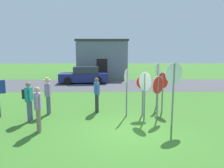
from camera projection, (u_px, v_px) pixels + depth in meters
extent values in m
plane|color=#3D7528|center=(127.00, 132.00, 7.84)|extent=(80.00, 80.00, 0.00)
cube|color=#4C4C51|center=(117.00, 85.00, 18.43)|extent=(60.00, 6.40, 0.01)
cube|color=slate|center=(103.00, 59.00, 23.86)|extent=(5.30, 4.54, 3.90)
cube|color=#383333|center=(103.00, 41.00, 23.53)|extent=(5.50, 4.74, 0.20)
cube|color=black|center=(102.00, 69.00, 21.75)|extent=(1.10, 0.08, 2.10)
cube|color=navy|center=(84.00, 77.00, 19.34)|extent=(4.42, 2.11, 0.76)
cube|color=#2D333D|center=(86.00, 70.00, 19.25)|extent=(2.34, 1.69, 0.60)
cylinder|color=black|center=(68.00, 81.00, 18.38)|extent=(0.65, 0.27, 0.64)
cylinder|color=black|center=(70.00, 78.00, 20.15)|extent=(0.65, 0.27, 0.64)
cylinder|color=black|center=(98.00, 81.00, 18.59)|extent=(0.65, 0.27, 0.64)
cylinder|color=black|center=(98.00, 78.00, 20.36)|extent=(0.65, 0.27, 0.64)
cylinder|color=slate|center=(127.00, 93.00, 9.57)|extent=(0.09, 0.09, 2.11)
cylinder|color=white|center=(127.00, 76.00, 9.44)|extent=(0.27, 0.60, 0.65)
cylinder|color=red|center=(127.00, 76.00, 9.44)|extent=(0.25, 0.56, 0.60)
cylinder|color=slate|center=(144.00, 98.00, 8.89)|extent=(0.10, 0.10, 2.04)
cylinder|color=white|center=(145.00, 82.00, 8.78)|extent=(0.41, 0.70, 0.80)
cylinder|color=red|center=(145.00, 82.00, 8.78)|extent=(0.38, 0.65, 0.74)
cylinder|color=slate|center=(173.00, 96.00, 8.15)|extent=(0.09, 0.09, 2.49)
cylinder|color=white|center=(174.00, 73.00, 8.01)|extent=(0.75, 0.37, 0.83)
cylinder|color=red|center=(174.00, 73.00, 8.02)|extent=(0.70, 0.34, 0.77)
cylinder|color=slate|center=(143.00, 96.00, 9.70)|extent=(0.07, 0.07, 1.83)
cylinder|color=white|center=(143.00, 82.00, 9.59)|extent=(0.66, 0.03, 0.66)
cylinder|color=red|center=(143.00, 82.00, 9.58)|extent=(0.61, 0.03, 0.61)
cylinder|color=slate|center=(157.00, 99.00, 9.04)|extent=(0.10, 0.10, 1.86)
cylinder|color=white|center=(158.00, 85.00, 8.94)|extent=(0.59, 0.56, 0.80)
cylinder|color=red|center=(158.00, 85.00, 8.94)|extent=(0.55, 0.52, 0.74)
cylinder|color=slate|center=(157.00, 86.00, 11.14)|extent=(0.10, 0.10, 2.28)
cylinder|color=white|center=(158.00, 70.00, 11.01)|extent=(0.41, 0.63, 0.74)
cylinder|color=red|center=(157.00, 70.00, 11.01)|extent=(0.38, 0.58, 0.68)
cylinder|color=slate|center=(162.00, 93.00, 10.22)|extent=(0.09, 0.09, 1.88)
cylinder|color=white|center=(163.00, 80.00, 10.12)|extent=(0.35, 0.71, 0.78)
cylinder|color=red|center=(163.00, 80.00, 10.11)|extent=(0.32, 0.66, 0.73)
cylinder|color=#4C5670|center=(31.00, 110.00, 9.05)|extent=(0.14, 0.14, 0.88)
cylinder|color=#4C5670|center=(29.00, 112.00, 8.84)|extent=(0.14, 0.14, 0.88)
cube|color=teal|center=(29.00, 94.00, 8.83)|extent=(0.22, 0.36, 0.58)
cylinder|color=teal|center=(31.00, 94.00, 9.07)|extent=(0.09, 0.09, 0.52)
cylinder|color=teal|center=(27.00, 96.00, 8.59)|extent=(0.09, 0.09, 0.52)
sphere|color=#9E7051|center=(28.00, 84.00, 8.76)|extent=(0.21, 0.21, 0.21)
cube|color=#232328|center=(25.00, 94.00, 8.82)|extent=(0.14, 0.26, 0.40)
cylinder|color=#4C5670|center=(49.00, 104.00, 10.04)|extent=(0.14, 0.14, 0.88)
cylinder|color=#4C5670|center=(48.00, 106.00, 9.82)|extent=(0.14, 0.14, 0.88)
cube|color=#9E7AB2|center=(48.00, 90.00, 9.81)|extent=(0.24, 0.37, 0.58)
cylinder|color=#9E7AB2|center=(49.00, 89.00, 10.05)|extent=(0.09, 0.09, 0.52)
cylinder|color=#9E7AB2|center=(47.00, 91.00, 9.58)|extent=(0.09, 0.09, 0.52)
sphere|color=beige|center=(47.00, 81.00, 9.74)|extent=(0.21, 0.21, 0.21)
cylinder|color=beige|center=(47.00, 80.00, 9.74)|extent=(0.32, 0.32, 0.02)
cylinder|color=beige|center=(47.00, 79.00, 9.73)|extent=(0.19, 0.19, 0.09)
cylinder|color=#7A6B56|center=(39.00, 119.00, 7.90)|extent=(0.14, 0.14, 0.88)
cylinder|color=#7A6B56|center=(38.00, 121.00, 7.69)|extent=(0.14, 0.14, 0.88)
cube|color=#9E7AB2|center=(38.00, 101.00, 7.68)|extent=(0.29, 0.40, 0.58)
cylinder|color=#9E7AB2|center=(38.00, 100.00, 7.91)|extent=(0.09, 0.09, 0.52)
cylinder|color=#9E7AB2|center=(37.00, 103.00, 7.45)|extent=(0.09, 0.09, 0.52)
sphere|color=tan|center=(37.00, 90.00, 7.61)|extent=(0.21, 0.21, 0.21)
cylinder|color=#2D2D33|center=(96.00, 102.00, 10.41)|extent=(0.14, 0.14, 0.88)
cylinder|color=#2D2D33|center=(97.00, 104.00, 10.20)|extent=(0.14, 0.14, 0.88)
cube|color=#3860B7|center=(97.00, 88.00, 10.19)|extent=(0.30, 0.40, 0.58)
cylinder|color=#3860B7|center=(96.00, 88.00, 10.42)|extent=(0.09, 0.09, 0.52)
cylinder|color=#3860B7|center=(98.00, 90.00, 9.96)|extent=(0.09, 0.09, 0.52)
sphere|color=brown|center=(97.00, 80.00, 10.12)|extent=(0.21, 0.21, 0.21)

